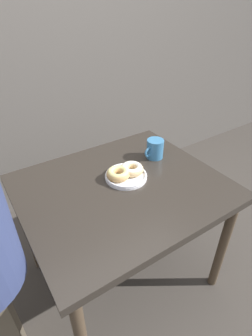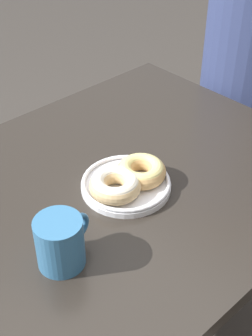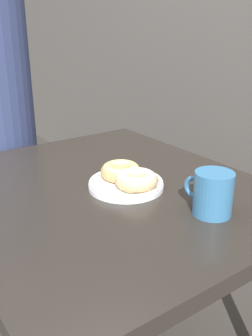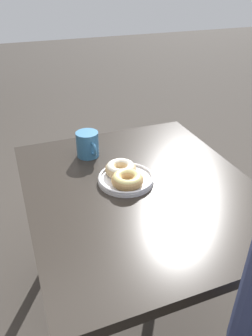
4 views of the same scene
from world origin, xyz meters
name	(u,v)px [view 1 (image 1 of 4)]	position (x,y,z in m)	size (l,w,h in m)	color
ground_plane	(133,286)	(0.00, 0.00, 0.00)	(14.00, 14.00, 0.00)	#38332D
wall_back	(35,29)	(0.00, 1.12, 1.30)	(8.00, 0.05, 2.60)	#56514C
dining_table	(122,198)	(0.00, 0.11, 0.63)	(0.97, 0.83, 0.71)	#28231E
donut_plate	(125,173)	(0.05, 0.16, 0.74)	(0.22, 0.21, 0.06)	white
coffee_mug	(155,149)	(0.29, 0.23, 0.76)	(0.13, 0.09, 0.11)	teal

